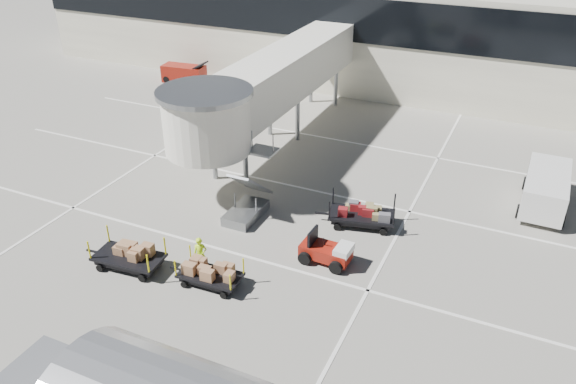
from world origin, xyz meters
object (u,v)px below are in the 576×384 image
object	(u,v)px
box_cart_near	(212,275)
belt_loader	(184,74)
ground_worker	(200,254)
suitcase_cart	(361,215)
minivan	(546,186)
box_cart_far	(127,257)
baggage_tug	(327,252)

from	to	relation	value
box_cart_near	belt_loader	world-z (taller)	belt_loader
box_cart_near	ground_worker	xyz separation A→B (m)	(-1.00, 0.68, 0.31)
suitcase_cart	minivan	world-z (taller)	minivan
box_cart_far	belt_loader	distance (m)	26.02
box_cart_near	belt_loader	bearing A→B (deg)	123.66
box_cart_near	ground_worker	size ratio (longest dim) A/B	2.04
suitcase_cart	box_cart_near	distance (m)	8.21
box_cart_far	belt_loader	xyz separation A→B (m)	(-12.45, 22.85, 0.15)
minivan	belt_loader	world-z (taller)	minivan
minivan	belt_loader	xyz separation A→B (m)	(-28.64, 9.40, -0.44)
box_cart_far	belt_loader	size ratio (longest dim) A/B	0.96
box_cart_far	minivan	distance (m)	21.06
box_cart_near	belt_loader	size ratio (longest dim) A/B	0.83
suitcase_cart	belt_loader	size ratio (longest dim) A/B	1.01
box_cart_far	minivan	world-z (taller)	minivan
baggage_tug	box_cart_far	distance (m)	8.78
box_cart_far	ground_worker	size ratio (longest dim) A/B	2.35
box_cart_near	box_cart_far	world-z (taller)	box_cart_far
box_cart_near	minivan	world-z (taller)	minivan
box_cart_near	minivan	distance (m)	17.76
suitcase_cart	ground_worker	world-z (taller)	ground_worker
suitcase_cart	belt_loader	xyz separation A→B (m)	(-20.61, 15.23, 0.14)
baggage_tug	ground_worker	size ratio (longest dim) A/B	1.44
baggage_tug	minivan	distance (m)	12.61
belt_loader	box_cart_far	bearing A→B (deg)	-67.41
baggage_tug	box_cart_far	world-z (taller)	baggage_tug
minivan	belt_loader	size ratio (longest dim) A/B	1.27
baggage_tug	suitcase_cart	distance (m)	3.57
suitcase_cart	minivan	distance (m)	9.94
baggage_tug	suitcase_cart	world-z (taller)	suitcase_cart
ground_worker	belt_loader	size ratio (longest dim) A/B	0.41
ground_worker	belt_loader	xyz separation A→B (m)	(-15.47, 21.64, -0.10)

